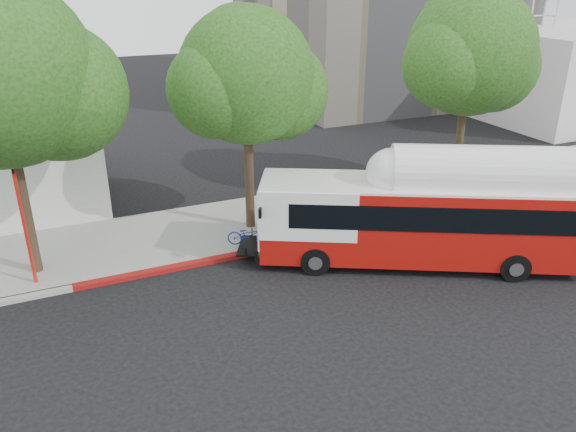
% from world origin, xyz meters
% --- Properties ---
extents(ground, '(120.00, 120.00, 0.00)m').
position_xyz_m(ground, '(0.00, 0.00, 0.00)').
color(ground, black).
rests_on(ground, ground).
extents(sidewalk, '(60.00, 5.00, 0.15)m').
position_xyz_m(sidewalk, '(0.00, 6.50, 0.07)').
color(sidewalk, gray).
rests_on(sidewalk, ground).
extents(curb_strip, '(60.00, 0.30, 0.15)m').
position_xyz_m(curb_strip, '(0.00, 3.90, 0.07)').
color(curb_strip, gray).
rests_on(curb_strip, ground).
extents(red_curb_segment, '(10.00, 0.32, 0.16)m').
position_xyz_m(red_curb_segment, '(-3.00, 3.90, 0.08)').
color(red_curb_segment, maroon).
rests_on(red_curb_segment, ground).
extents(street_tree_left, '(6.67, 5.80, 9.74)m').
position_xyz_m(street_tree_left, '(-8.53, 5.56, 6.60)').
color(street_tree_left, '#2D2116').
rests_on(street_tree_left, ground).
extents(street_tree_mid, '(5.75, 5.00, 8.62)m').
position_xyz_m(street_tree_mid, '(-0.59, 6.06, 5.91)').
color(street_tree_mid, '#2D2116').
rests_on(street_tree_mid, ground).
extents(street_tree_right, '(6.21, 5.40, 9.18)m').
position_xyz_m(street_tree_right, '(9.44, 5.86, 6.26)').
color(street_tree_right, '#2D2116').
rests_on(street_tree_right, ground).
extents(transit_bus, '(11.42, 7.28, 3.50)m').
position_xyz_m(transit_bus, '(3.49, 0.91, 1.63)').
color(transit_bus, '#A0100B').
rests_on(transit_bus, ground).
extents(signal_pole, '(0.12, 0.40, 4.24)m').
position_xyz_m(signal_pole, '(-9.07, 4.65, 2.18)').
color(signal_pole, red).
rests_on(signal_pole, ground).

